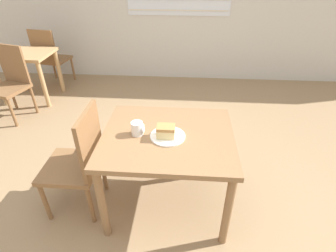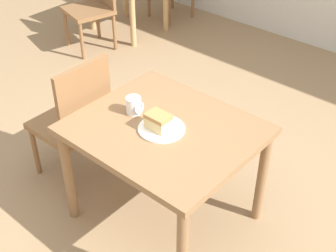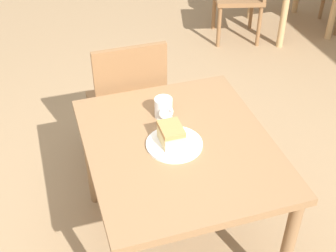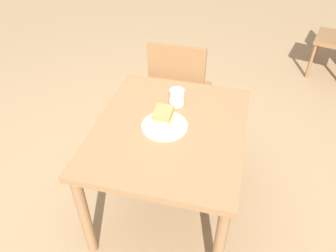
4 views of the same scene
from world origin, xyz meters
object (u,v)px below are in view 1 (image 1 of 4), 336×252
Objects in this scene: plate at (168,136)px; chair_near_window at (79,160)px; dining_table_far at (26,62)px; chair_far_corner at (10,81)px; coffee_mug at (138,128)px; cake_slice at (166,131)px; dining_table_near at (168,145)px; chair_far_opposite at (51,56)px.

chair_near_window is at bearing -174.76° from plate.
chair_far_corner reaches higher than dining_table_far.
chair_near_window is at bearing -170.11° from coffee_mug.
coffee_mug reaches higher than dining_table_far.
chair_near_window is at bearing -175.62° from cake_slice.
cake_slice is at bearing -7.90° from coffee_mug.
dining_table_near is at bearing -40.75° from dining_table_far.
chair_far_opposite is at bearing 127.70° from coffee_mug.
chair_near_window is 3.53× the size of plate.
plate is 0.23m from coffee_mug.
chair_far_opposite is 6.97× the size of cake_slice.
dining_table_far is at bearing 138.53° from cake_slice.
chair_far_corner is at bearing 147.42° from dining_table_near.
chair_far_opposite is at bearing 130.42° from cake_slice.
dining_table_near is at bearing -17.75° from chair_far_corner.
chair_near_window is 0.55m from coffee_mug.
dining_table_far is 2.46m from chair_near_window.
dining_table_near is 1.34× the size of dining_table_far.
dining_table_far is at bearing 136.02° from coffee_mug.
plate is (2.13, -1.39, 0.22)m from chair_far_corner.
dining_table_far is 5.58× the size of cake_slice.
plate reaches higher than dining_table_far.
dining_table_far is at bearing 138.87° from plate.
chair_far_opposite is (0.07, 1.01, 0.00)m from chair_far_corner.
cake_slice is (2.05, -2.41, 0.27)m from chair_far_opposite.
cake_slice is (-0.01, -0.04, 0.15)m from dining_table_near.
dining_table_far is 7.18× the size of coffee_mug.
dining_table_far is 2.89m from plate.
chair_far_corner reaches higher than cake_slice.
dining_table_near is 1.07× the size of chair_far_opposite.
coffee_mug is at bearing -20.87° from chair_far_corner.
chair_far_opposite is 3.53× the size of plate.
dining_table_far is (-2.17, 1.87, -0.04)m from dining_table_near.
cake_slice is 1.29× the size of coffee_mug.
chair_near_window reaches higher than plate.
cake_slice is 0.21m from coffee_mug.
dining_table_near is 2.86m from dining_table_far.
chair_near_window is at bearing -172.56° from dining_table_near.
chair_far_corner is (-1.44, 1.45, 0.00)m from chair_near_window.
cake_slice is at bearing -137.20° from plate.
chair_far_opposite reaches higher than dining_table_near.
chair_far_opposite reaches higher than dining_table_far.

